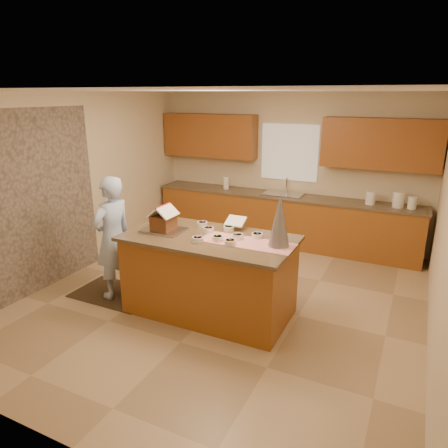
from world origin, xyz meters
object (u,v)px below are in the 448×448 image
(tinsel_tree, at_px, (280,220))
(boy, at_px, (113,238))
(island_base, at_px, (209,277))
(gingerbread_house, at_px, (163,220))

(tinsel_tree, relative_size, boy, 0.37)
(island_base, relative_size, boy, 1.20)
(boy, height_order, gingerbread_house, boy)
(tinsel_tree, xyz_separation_m, boy, (-2.23, -0.21, -0.48))
(island_base, xyz_separation_m, boy, (-1.37, -0.15, 0.35))
(boy, distance_m, gingerbread_house, 0.83)
(island_base, xyz_separation_m, tinsel_tree, (0.86, 0.06, 0.83))
(tinsel_tree, distance_m, boy, 2.29)
(tinsel_tree, height_order, gingerbread_house, tinsel_tree)
(gingerbread_house, bearing_deg, boy, -173.34)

